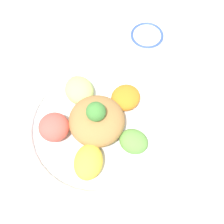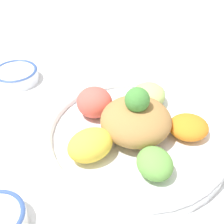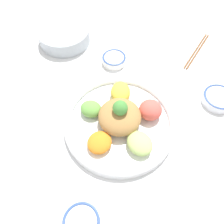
# 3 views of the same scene
# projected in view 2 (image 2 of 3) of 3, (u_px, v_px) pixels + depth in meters

# --- Properties ---
(ground_plane) EXTENTS (2.40, 2.40, 0.00)m
(ground_plane) POSITION_uv_depth(u_px,v_px,m) (145.00, 141.00, 0.61)
(ground_plane) COLOR white
(salad_platter) EXTENTS (0.36, 0.36, 0.12)m
(salad_platter) POSITION_uv_depth(u_px,v_px,m) (134.00, 130.00, 0.59)
(salad_platter) COLOR white
(salad_platter) RESTS_ON ground_plane
(sauce_bowl_red) EXTENTS (0.11, 0.11, 0.03)m
(sauce_bowl_red) POSITION_uv_depth(u_px,v_px,m) (16.00, 75.00, 0.77)
(sauce_bowl_red) COLOR white
(sauce_bowl_red) RESTS_ON ground_plane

